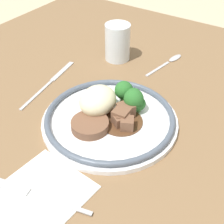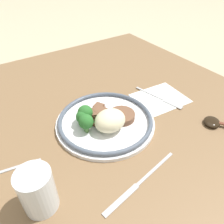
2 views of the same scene
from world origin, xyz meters
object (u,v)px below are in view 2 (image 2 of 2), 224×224
at_px(knife, 139,183).
at_px(fork, 162,99).
at_px(plate, 104,120).
at_px(sunglasses, 223,124).
at_px(juice_glass, 38,193).

bearing_deg(knife, fork, -152.41).
distance_m(plate, fork, 0.22).
bearing_deg(sunglasses, knife, -31.84).
bearing_deg(sunglasses, fork, -109.47).
bearing_deg(plate, juice_glass, 29.66).
height_order(plate, knife, plate).
height_order(juice_glass, fork, juice_glass).
relative_size(plate, sunglasses, 2.45).
relative_size(juice_glass, fork, 0.55).
height_order(juice_glass, sunglasses, juice_glass).
distance_m(plate, sunglasses, 0.33).
distance_m(fork, sunglasses, 0.19).
height_order(plate, juice_glass, juice_glass).
xyz_separation_m(plate, fork, (-0.22, 0.00, -0.02)).
bearing_deg(juice_glass, fork, -164.35).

